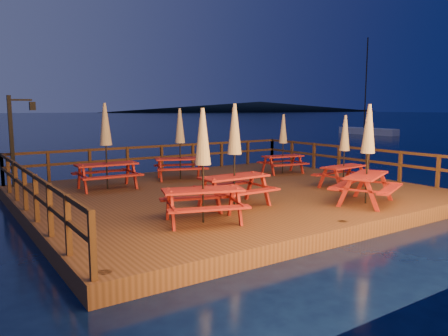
# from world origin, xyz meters

# --- Properties ---
(ground) EXTENTS (500.00, 500.00, 0.00)m
(ground) POSITION_xyz_m (0.00, 0.00, 0.00)
(ground) COLOR black
(ground) RESTS_ON ground
(deck) EXTENTS (12.00, 10.00, 0.40)m
(deck) POSITION_xyz_m (0.00, 0.00, 0.20)
(deck) COLOR #4B2E18
(deck) RESTS_ON ground
(deck_piles) EXTENTS (11.44, 9.44, 1.40)m
(deck_piles) POSITION_xyz_m (0.00, 0.00, -0.30)
(deck_piles) COLOR #382211
(deck_piles) RESTS_ON ground
(railing) EXTENTS (11.80, 9.75, 1.10)m
(railing) POSITION_xyz_m (0.00, 1.78, 1.16)
(railing) COLOR #382211
(railing) RESTS_ON deck
(lamp_post) EXTENTS (0.85, 0.18, 3.00)m
(lamp_post) POSITION_xyz_m (-5.39, 4.55, 2.20)
(lamp_post) COLOR black
(lamp_post) RESTS_ON deck
(headland_right) EXTENTS (230.40, 86.40, 7.00)m
(headland_right) POSITION_xyz_m (185.00, 230.00, 3.50)
(headland_right) COLOR black
(headland_right) RESTS_ON ground
(sailboat) EXTENTS (1.34, 7.29, 10.81)m
(sailboat) POSITION_xyz_m (32.86, 20.36, 0.36)
(sailboat) COLOR silver
(sailboat) RESTS_ON ground
(picnic_table_0) EXTENTS (1.98, 1.66, 2.74)m
(picnic_table_0) POSITION_xyz_m (-3.12, 2.42, 1.82)
(picnic_table_0) COLOR maroon
(picnic_table_0) RESTS_ON deck
(picnic_table_1) EXTENTS (1.91, 1.58, 2.70)m
(picnic_table_1) POSITION_xyz_m (-1.15, -1.90, 1.80)
(picnic_table_1) COLOR maroon
(picnic_table_1) RESTS_ON deck
(picnic_table_2) EXTENTS (2.35, 2.17, 2.69)m
(picnic_table_2) POSITION_xyz_m (2.01, -3.66, 1.80)
(picnic_table_2) COLOR maroon
(picnic_table_2) RESTS_ON deck
(picnic_table_3) EXTENTS (1.78, 1.51, 2.36)m
(picnic_table_3) POSITION_xyz_m (3.37, -1.69, 1.63)
(picnic_table_3) COLOR maroon
(picnic_table_3) RESTS_ON deck
(picnic_table_4) EXTENTS (2.19, 2.00, 2.58)m
(picnic_table_4) POSITION_xyz_m (-0.24, 2.80, 1.74)
(picnic_table_4) COLOR maroon
(picnic_table_4) RESTS_ON deck
(picnic_table_5) EXTENTS (2.19, 1.98, 2.59)m
(picnic_table_5) POSITION_xyz_m (-2.72, -2.89, 1.75)
(picnic_table_5) COLOR maroon
(picnic_table_5) RESTS_ON deck
(picnic_table_6) EXTENTS (1.81, 1.56, 2.34)m
(picnic_table_6) POSITION_xyz_m (3.83, 1.81, 1.62)
(picnic_table_6) COLOR maroon
(picnic_table_6) RESTS_ON deck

